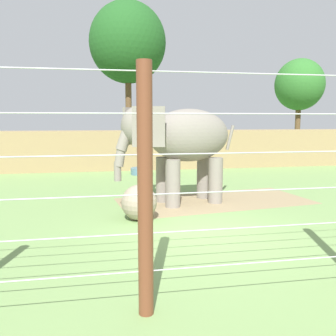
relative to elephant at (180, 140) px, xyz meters
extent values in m
plane|color=#759956|center=(-0.06, -3.51, -2.20)|extent=(120.00, 120.00, 0.00)
cube|color=#937F5B|center=(1.29, 0.05, -2.20)|extent=(7.10, 3.95, 0.01)
cube|color=#997F56|center=(-0.06, 9.15, -1.07)|extent=(36.00, 1.80, 2.25)
cylinder|color=gray|center=(-0.36, -0.52, -1.41)|extent=(0.50, 0.50, 1.58)
cylinder|color=gray|center=(-0.55, 0.33, -1.41)|extent=(0.50, 0.50, 1.58)
cylinder|color=gray|center=(1.22, -0.18, -1.41)|extent=(0.50, 0.50, 1.58)
cylinder|color=gray|center=(1.03, 0.67, -1.41)|extent=(0.50, 0.50, 1.58)
ellipsoid|color=gray|center=(0.34, 0.07, 0.15)|extent=(3.21, 2.17, 1.81)
ellipsoid|color=gray|center=(-1.46, -0.32, 0.47)|extent=(1.36, 1.45, 1.31)
cube|color=gray|center=(-1.21, -0.96, 0.47)|extent=(1.02, 0.33, 1.24)
cube|color=gray|center=(-1.50, 0.37, 0.47)|extent=(0.88, 0.71, 1.24)
cylinder|color=gray|center=(-1.94, -0.42, 0.00)|extent=(0.62, 0.47, 0.71)
cylinder|color=gray|center=(-2.07, -0.45, -0.50)|extent=(0.45, 0.37, 0.66)
cylinder|color=gray|center=(-2.16, -0.47, -0.96)|extent=(0.28, 0.28, 0.62)
cylinder|color=gray|center=(1.94, 0.42, 0.04)|extent=(0.36, 0.18, 0.90)
sphere|color=gray|center=(-1.62, -1.88, -1.68)|extent=(1.03, 1.03, 1.03)
cylinder|color=brown|center=(-2.03, -6.95, -0.35)|extent=(0.22, 0.22, 3.69)
cylinder|color=#B7B7BC|center=(-0.06, -6.95, -1.54)|extent=(11.50, 0.02, 0.02)
cylinder|color=#B7B7BC|center=(-0.06, -6.95, -0.96)|extent=(11.50, 0.02, 0.02)
cylinder|color=#B7B7BC|center=(-0.06, -6.95, -0.38)|extent=(11.50, 0.02, 0.02)
cylinder|color=#B7B7BC|center=(-0.06, -6.95, 0.19)|extent=(11.50, 0.02, 0.02)
cylinder|color=#B7B7BC|center=(-0.06, -6.95, 0.77)|extent=(11.50, 0.02, 0.02)
cylinder|color=#B7B7BC|center=(-0.06, -6.95, 1.34)|extent=(11.50, 0.02, 0.02)
cylinder|color=slate|center=(-0.63, 6.82, -2.02)|extent=(1.10, 1.10, 0.35)
cylinder|color=#38607A|center=(-0.63, 6.82, -1.88)|extent=(1.01, 1.01, 0.02)
cylinder|color=brown|center=(13.76, 16.22, -0.16)|extent=(0.44, 0.44, 4.08)
ellipsoid|color=#2D6B28|center=(13.76, 16.22, 3.60)|extent=(4.07, 4.07, 4.27)
cylinder|color=brown|center=(-0.72, 13.99, 0.78)|extent=(0.44, 0.44, 5.95)
ellipsoid|color=#1E511E|center=(-0.72, 13.99, 6.01)|extent=(5.32, 5.32, 5.58)
camera|label=1|loc=(-2.62, -11.95, 0.68)|focal=38.30mm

